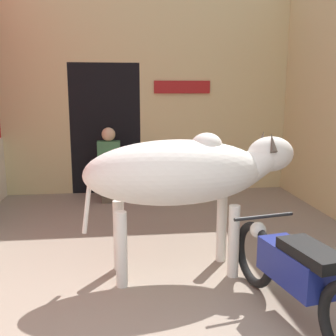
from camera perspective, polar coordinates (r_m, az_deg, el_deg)
The scene contains 5 objects.
wall_back_with_doorway at distance 7.29m, azimuth -5.35°, elevation 9.20°, with size 5.07×0.93×3.68m.
cow at distance 3.82m, azimuth 2.38°, elevation -0.75°, with size 2.13×0.79×1.43m.
motorcycle_near at distance 3.34m, azimuth 17.92°, elevation -14.18°, with size 0.59×1.83×0.74m.
shopkeeper_seated at distance 6.59m, azimuth -8.53°, elevation 0.81°, with size 0.37×0.34×1.23m.
plastic_stool at distance 6.74m, azimuth -5.74°, elevation -2.65°, with size 0.37×0.37×0.41m.
Camera 1 is at (-0.48, -1.74, 1.81)m, focal length 42.00 mm.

